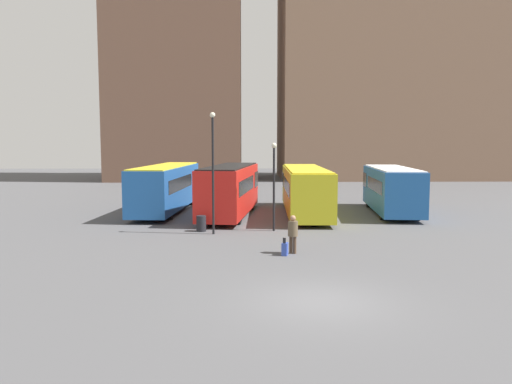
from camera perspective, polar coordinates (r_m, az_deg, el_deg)
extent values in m
plane|color=#4C4C4F|center=(15.46, 7.43, -12.30)|extent=(160.00, 160.00, 0.00)
cube|color=brown|center=(71.16, -8.98, 19.79)|extent=(16.80, 15.88, 44.56)
cube|color=#7F604C|center=(73.03, 15.32, 18.01)|extent=(29.99, 14.83, 41.38)
cube|color=#1E56A3|center=(35.28, -10.18, 0.58)|extent=(3.36, 12.10, 2.84)
cube|color=black|center=(40.02, -8.61, 1.69)|extent=(2.68, 2.37, 1.08)
cube|color=black|center=(34.21, -10.59, 1.01)|extent=(3.07, 7.81, 0.85)
cube|color=yellow|center=(35.18, -10.22, 2.94)|extent=(3.14, 11.84, 0.08)
cylinder|color=black|center=(38.99, -8.93, -0.68)|extent=(2.46, 1.23, 1.06)
cylinder|color=black|center=(31.83, -11.63, -2.12)|extent=(2.46, 1.23, 1.06)
cube|color=red|center=(32.52, -2.98, 0.31)|extent=(3.87, 10.82, 2.94)
cube|color=black|center=(36.77, -1.87, 1.49)|extent=(2.73, 2.27, 1.12)
cube|color=black|center=(31.55, -3.26, 0.81)|extent=(3.38, 7.05, 0.88)
cube|color=black|center=(32.42, -2.99, 2.96)|extent=(3.65, 10.58, 0.08)
cylinder|color=black|center=(35.87, -2.11, -1.18)|extent=(2.47, 1.34, 1.02)
cylinder|color=black|center=(29.46, -4.02, -2.68)|extent=(2.47, 1.34, 1.02)
cube|color=gold|center=(33.41, 5.63, 0.25)|extent=(3.06, 12.22, 2.79)
cube|color=black|center=(38.33, 5.03, 1.46)|extent=(2.69, 2.33, 1.06)
cube|color=black|center=(32.30, 5.79, 0.68)|extent=(2.91, 7.86, 0.84)
cube|color=yellow|center=(33.31, 5.65, 2.71)|extent=(2.84, 11.97, 0.08)
cylinder|color=black|center=(37.26, 5.15, -1.04)|extent=(2.49, 1.01, 0.91)
cylinder|color=black|center=(29.83, 6.19, -2.70)|extent=(2.49, 1.01, 0.91)
cube|color=#1E56A3|center=(35.01, 15.22, 0.33)|extent=(3.62, 10.04, 2.75)
cube|color=black|center=(38.94, 14.19, 1.38)|extent=(2.77, 2.08, 1.04)
cube|color=black|center=(34.12, 15.50, 0.77)|extent=(3.26, 6.53, 0.82)
cube|color=white|center=(34.91, 15.28, 2.64)|extent=(3.39, 9.82, 0.08)
cylinder|color=black|center=(38.11, 14.37, -0.96)|extent=(2.55, 1.28, 1.02)
cylinder|color=black|center=(32.16, 16.13, -2.19)|extent=(2.55, 1.28, 1.02)
cylinder|color=#4C3828|center=(21.67, 4.01, -6.03)|extent=(0.18, 0.18, 0.76)
cylinder|color=#4C3828|center=(21.64, 4.44, -6.05)|extent=(0.18, 0.18, 0.76)
cylinder|color=brown|center=(21.52, 4.24, -4.19)|extent=(0.53, 0.53, 0.66)
sphere|color=#9E7051|center=(21.45, 4.25, -3.00)|extent=(0.25, 0.25, 0.25)
cube|color=#334CB2|center=(21.30, 3.32, -6.53)|extent=(0.32, 0.41, 0.54)
cube|color=black|center=(21.10, 3.25, -5.57)|extent=(0.13, 0.06, 0.24)
cylinder|color=black|center=(26.88, 2.06, 0.32)|extent=(0.12, 0.12, 4.54)
sphere|color=beige|center=(26.77, 2.08, 5.34)|extent=(0.28, 0.28, 0.28)
cylinder|color=black|center=(25.93, -4.93, 1.84)|extent=(0.12, 0.12, 6.10)
sphere|color=beige|center=(25.92, -4.99, 8.77)|extent=(0.28, 0.28, 0.28)
cylinder|color=black|center=(27.10, -6.28, -3.60)|extent=(0.52, 0.52, 0.85)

